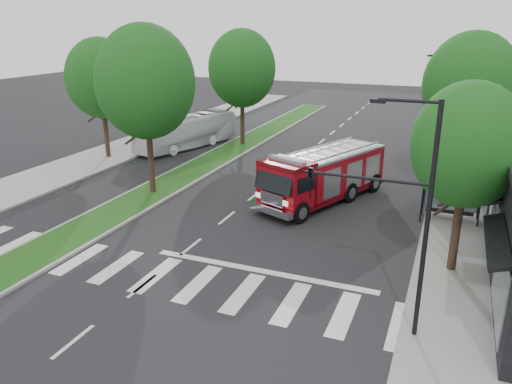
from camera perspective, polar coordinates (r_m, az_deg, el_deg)
ground at (r=23.97m, az=-7.46°, el=-6.24°), size 140.00×140.00×0.00m
sidewalk_right at (r=30.53m, az=23.65°, el=-1.99°), size 5.00×80.00×0.15m
sidewalk_left at (r=39.71m, az=-18.82°, el=3.16°), size 5.00×80.00×0.15m
median at (r=41.73m, az=-2.64°, el=4.89°), size 3.00×50.00×0.15m
bus_shelter at (r=28.12m, az=21.58°, el=0.82°), size 3.20×1.60×2.61m
tree_right_near at (r=21.31m, az=23.06°, el=4.89°), size 4.40×4.40×8.05m
tree_right_mid at (r=33.00m, az=23.30°, el=11.05°), size 5.60×5.60×9.72m
tree_right_far at (r=43.02m, az=23.15°, el=11.65°), size 5.00×5.00×8.73m
tree_median_near at (r=30.21m, az=-12.53°, el=12.14°), size 5.80×5.80×10.16m
tree_median_far at (r=42.49m, az=-1.62°, el=13.92°), size 5.60×5.60×9.72m
tree_left_mid at (r=39.83m, az=-17.31°, el=12.31°), size 5.20×5.20×9.16m
streetlight_right_near at (r=16.28m, az=16.07°, el=-1.37°), size 4.08×0.22×8.00m
streetlight_right_far at (r=39.21m, az=21.20°, el=9.32°), size 2.11×0.20×8.00m
fire_engine at (r=29.54m, az=7.69°, el=1.84°), size 6.13×9.72×3.25m
city_bus at (r=42.79m, az=-7.87°, el=6.90°), size 5.04×10.37×2.81m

